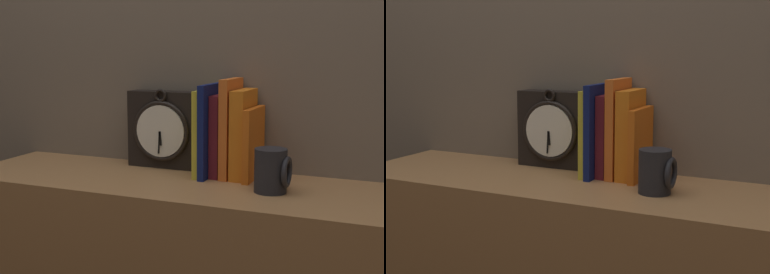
{
  "view_description": "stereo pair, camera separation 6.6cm",
  "coord_description": "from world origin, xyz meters",
  "views": [
    {
      "loc": [
        0.5,
        -1.19,
        1.2
      ],
      "look_at": [
        0.0,
        0.0,
        0.98
      ],
      "focal_mm": 50.0,
      "sensor_mm": 36.0,
      "label": 1
    },
    {
      "loc": [
        0.56,
        -1.16,
        1.2
      ],
      "look_at": [
        0.0,
        0.0,
        0.98
      ],
      "focal_mm": 50.0,
      "sensor_mm": 36.0,
      "label": 2
    }
  ],
  "objects": [
    {
      "name": "book_slot2_maroon",
      "position": [
        0.04,
        0.1,
        0.98
      ],
      "size": [
        0.02,
        0.13,
        0.21
      ],
      "color": "maroon",
      "rests_on": "bookshelf"
    },
    {
      "name": "book_slot1_navy",
      "position": [
        0.02,
        0.09,
        0.99
      ],
      "size": [
        0.02,
        0.16,
        0.24
      ],
      "color": "navy",
      "rests_on": "bookshelf"
    },
    {
      "name": "book_slot5_orange",
      "position": [
        0.13,
        0.09,
        0.96
      ],
      "size": [
        0.02,
        0.15,
        0.18
      ],
      "color": "orange",
      "rests_on": "bookshelf"
    },
    {
      "name": "clock",
      "position": [
        -0.13,
        0.13,
        0.98
      ],
      "size": [
        0.21,
        0.07,
        0.22
      ],
      "color": "black",
      "rests_on": "bookshelf"
    },
    {
      "name": "mug",
      "position": [
        0.21,
        -0.02,
        0.92
      ],
      "size": [
        0.08,
        0.08,
        0.1
      ],
      "color": "#232328",
      "rests_on": "bookshelf"
    },
    {
      "name": "wall_back",
      "position": [
        0.0,
        0.2,
        1.3
      ],
      "size": [
        6.0,
        0.05,
        2.6
      ],
      "color": "#756656",
      "rests_on": "ground_plane"
    },
    {
      "name": "book_slot4_orange",
      "position": [
        0.1,
        0.1,
        0.98
      ],
      "size": [
        0.03,
        0.13,
        0.23
      ],
      "color": "orange",
      "rests_on": "bookshelf"
    },
    {
      "name": "book_slot0_yellow",
      "position": [
        -0.0,
        0.09,
        0.98
      ],
      "size": [
        0.02,
        0.15,
        0.22
      ],
      "color": "yellow",
      "rests_on": "bookshelf"
    },
    {
      "name": "book_slot3_orange",
      "position": [
        0.07,
        0.1,
        1.0
      ],
      "size": [
        0.02,
        0.13,
        0.25
      ],
      "color": "orange",
      "rests_on": "bookshelf"
    }
  ]
}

